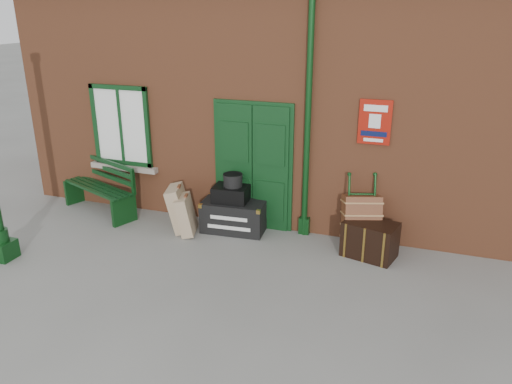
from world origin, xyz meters
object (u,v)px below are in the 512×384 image
at_px(bench, 102,186).
at_px(houdini_trunk, 234,216).
at_px(porter_trolley, 361,221).
at_px(dark_trunk, 370,239).

height_order(bench, houdini_trunk, bench).
distance_m(porter_trolley, dark_trunk, 0.37).
xyz_separation_m(bench, houdini_trunk, (2.71, 0.01, -0.25)).
bearing_deg(porter_trolley, houdini_trunk, 163.22).
relative_size(bench, dark_trunk, 2.19).
relative_size(houdini_trunk, dark_trunk, 1.37).
xyz_separation_m(houdini_trunk, dark_trunk, (2.39, -0.20, 0.02)).
distance_m(houdini_trunk, porter_trolley, 2.21).
bearing_deg(bench, dark_trunk, 19.70).
distance_m(bench, porter_trolley, 4.91).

